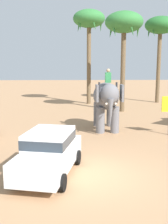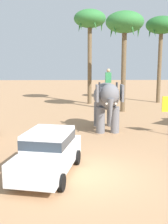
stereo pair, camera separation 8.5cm
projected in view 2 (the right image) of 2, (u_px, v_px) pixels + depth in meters
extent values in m
plane|color=tan|center=(93.00, 176.00, 10.52)|extent=(120.00, 120.00, 0.00)
cube|color=white|center=(48.00, 157.00, 10.55)|extent=(2.52, 4.36, 0.76)
cube|color=white|center=(49.00, 139.00, 10.53)|extent=(1.96, 2.38, 0.64)
cube|color=#2D3842|center=(49.00, 139.00, 10.53)|extent=(1.99, 2.40, 0.35)
cylinder|color=black|center=(61.00, 182.00, 9.23)|extent=(0.30, 0.62, 0.60)
cylinder|color=black|center=(13.00, 179.00, 9.54)|extent=(0.30, 0.62, 0.60)
cylinder|color=black|center=(77.00, 157.00, 11.69)|extent=(0.30, 0.62, 0.60)
cylinder|color=black|center=(39.00, 155.00, 12.00)|extent=(0.30, 0.62, 0.60)
ellipsoid|color=slate|center=(106.00, 96.00, 17.58)|extent=(1.65, 3.13, 1.70)
cylinder|color=slate|center=(115.00, 120.00, 16.92)|extent=(0.52, 0.52, 1.60)
cylinder|color=slate|center=(101.00, 120.00, 16.88)|extent=(0.52, 0.52, 1.60)
cylinder|color=slate|center=(111.00, 114.00, 18.75)|extent=(0.52, 0.52, 1.60)
cylinder|color=slate|center=(98.00, 114.00, 18.71)|extent=(0.52, 0.52, 1.60)
ellipsoid|color=slate|center=(110.00, 94.00, 15.92)|extent=(1.12, 1.02, 1.20)
cube|color=slate|center=(122.00, 93.00, 16.05)|extent=(0.13, 0.80, 0.96)
cube|color=slate|center=(97.00, 93.00, 15.98)|extent=(0.13, 0.80, 0.96)
cone|color=slate|center=(111.00, 113.00, 15.66)|extent=(0.37, 0.37, 1.60)
cone|color=beige|center=(115.00, 104.00, 15.63)|extent=(0.13, 0.56, 0.21)
cone|color=beige|center=(106.00, 104.00, 15.61)|extent=(0.13, 0.56, 0.21)
cube|color=#338C4C|center=(108.00, 78.00, 16.53)|extent=(0.34, 0.25, 0.60)
sphere|color=tan|center=(108.00, 70.00, 16.46)|extent=(0.22, 0.22, 0.22)
cylinder|color=#333338|center=(117.00, 87.00, 16.65)|extent=(0.12, 0.12, 0.55)
cylinder|color=#333338|center=(99.00, 87.00, 16.60)|extent=(0.12, 0.12, 0.55)
cylinder|color=brown|center=(160.00, 66.00, 29.43)|extent=(0.41, 0.41, 7.87)
ellipsoid|color=#286B2D|center=(161.00, 25.00, 28.72)|extent=(3.20, 3.20, 1.80)
cone|color=#286B2D|center=(161.00, 31.00, 29.94)|extent=(0.91, 0.57, 1.67)
cone|color=#286B2D|center=(150.00, 31.00, 29.47)|extent=(0.73, 0.83, 1.69)
cone|color=#286B2D|center=(154.00, 29.00, 28.08)|extent=(0.73, 0.83, 1.69)
cone|color=#286B2D|center=(168.00, 29.00, 27.69)|extent=(0.91, 0.57, 1.67)
cylinder|color=brown|center=(124.00, 69.00, 23.92)|extent=(0.41, 0.41, 7.38)
ellipsoid|color=#337A38|center=(125.00, 22.00, 23.25)|extent=(3.20, 3.20, 1.80)
cone|color=#337A38|center=(139.00, 28.00, 23.37)|extent=(0.40, 0.92, 1.64)
cone|color=#337A38|center=(127.00, 30.00, 24.47)|extent=(0.91, 0.57, 1.67)
cone|color=#337A38|center=(112.00, 29.00, 24.00)|extent=(0.73, 0.83, 1.69)
cone|color=#337A38|center=(114.00, 27.00, 22.62)|extent=(0.73, 0.83, 1.69)
cone|color=#337A38|center=(132.00, 27.00, 22.22)|extent=(0.91, 0.57, 1.67)
cylinder|color=brown|center=(90.00, 63.00, 28.56)|extent=(0.42, 0.42, 8.38)
ellipsoid|color=#337A38|center=(90.00, 19.00, 27.79)|extent=(3.20, 3.20, 1.80)
cone|color=#337A38|center=(102.00, 24.00, 27.91)|extent=(0.40, 0.92, 1.64)
cone|color=#337A38|center=(93.00, 25.00, 29.01)|extent=(0.91, 0.57, 1.67)
cone|color=#337A38|center=(80.00, 25.00, 28.55)|extent=(0.73, 0.83, 1.69)
cone|color=#337A38|center=(80.00, 23.00, 27.16)|extent=(0.73, 0.83, 1.69)
cone|color=#337A38|center=(94.00, 22.00, 26.77)|extent=(0.91, 0.57, 1.67)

